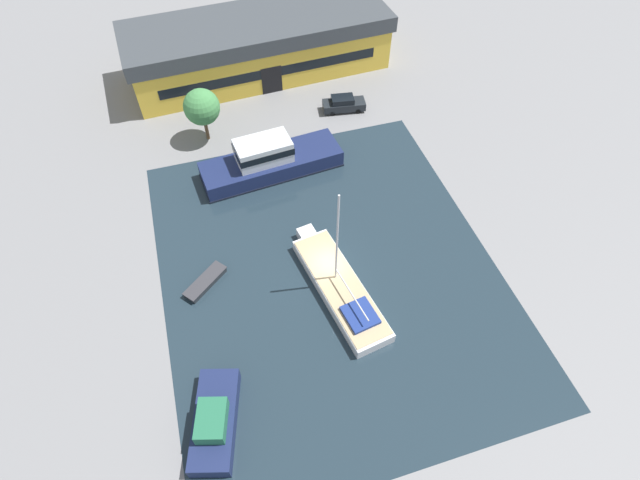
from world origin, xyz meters
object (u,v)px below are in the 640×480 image
at_px(small_dinghy, 205,282).
at_px(sailboat_moored, 340,287).
at_px(cabin_boat, 215,421).
at_px(parked_car, 344,104).
at_px(warehouse_building, 259,45).
at_px(motor_cruiser, 269,161).
at_px(quay_tree_near_building, 202,107).

bearing_deg(small_dinghy, sailboat_moored, -149.58).
bearing_deg(cabin_boat, sailboat_moored, 50.75).
bearing_deg(parked_car, small_dinghy, -35.26).
height_order(warehouse_building, sailboat_moored, sailboat_moored).
xyz_separation_m(small_dinghy, cabin_boat, (-1.09, -11.90, 0.62)).
relative_size(motor_cruiser, cabin_boat, 1.94).
bearing_deg(cabin_boat, warehouse_building, 89.45).
xyz_separation_m(warehouse_building, parked_car, (7.15, -10.70, -2.39)).
bearing_deg(warehouse_building, motor_cruiser, -102.97).
bearing_deg(cabin_boat, small_dinghy, 100.92).
relative_size(warehouse_building, sailboat_moored, 2.39).
height_order(warehouse_building, motor_cruiser, warehouse_building).
distance_m(parked_car, motor_cruiser, 12.65).
relative_size(parked_car, motor_cruiser, 0.34).
bearing_deg(motor_cruiser, cabin_boat, 152.76).
bearing_deg(parked_car, warehouse_building, -137.35).
bearing_deg(cabin_boat, quay_tree_near_building, 98.27).
height_order(quay_tree_near_building, cabin_boat, quay_tree_near_building).
height_order(warehouse_building, cabin_boat, warehouse_building).
relative_size(quay_tree_near_building, small_dinghy, 1.47).
bearing_deg(motor_cruiser, warehouse_building, -15.26).
xyz_separation_m(warehouse_building, cabin_boat, (-12.50, -41.73, -2.36)).
relative_size(small_dinghy, cabin_boat, 0.54).
xyz_separation_m(quay_tree_near_building, small_dinghy, (-3.13, -18.67, -3.72)).
height_order(sailboat_moored, cabin_boat, sailboat_moored).
distance_m(sailboat_moored, motor_cruiser, 15.83).
relative_size(warehouse_building, small_dinghy, 7.83).
distance_m(quay_tree_near_building, cabin_boat, 31.02).
bearing_deg(sailboat_moored, motor_cruiser, 88.42).
bearing_deg(sailboat_moored, cabin_boat, -154.79).
bearing_deg(warehouse_building, cabin_boat, -109.94).
distance_m(warehouse_building, small_dinghy, 32.07).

